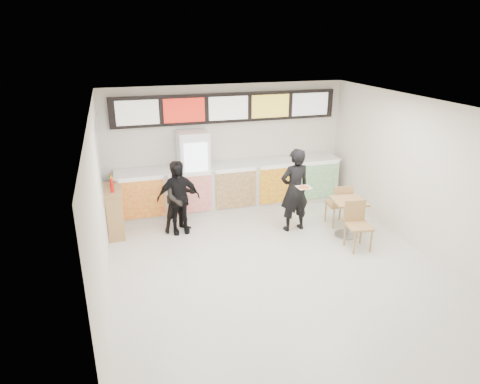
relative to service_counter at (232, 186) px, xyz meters
name	(u,v)px	position (x,y,z in m)	size (l,w,h in m)	color
floor	(277,268)	(0.00, -3.09, -0.57)	(7.00, 7.00, 0.00)	beige
ceiling	(283,107)	(0.00, -3.09, 2.43)	(7.00, 7.00, 0.00)	white
wall_back	(227,146)	(0.00, 0.41, 0.93)	(6.00, 6.00, 0.00)	silver
wall_left	(100,213)	(-3.00, -3.09, 0.93)	(7.00, 7.00, 0.00)	silver
wall_right	(424,178)	(3.00, -3.09, 0.93)	(7.00, 7.00, 0.00)	silver
service_counter	(232,186)	(0.00, 0.00, 0.00)	(5.56, 0.77, 1.14)	silver
menu_board	(228,108)	(0.00, 0.32, 1.88)	(5.50, 0.14, 0.70)	black
drinks_fridge	(194,173)	(-0.93, 0.02, 0.43)	(0.70, 0.67, 2.00)	white
mirror_panel	(100,156)	(-2.99, -0.64, 1.18)	(0.01, 2.00, 1.50)	#B2B7BF
customer_main	(295,190)	(0.96, -1.60, 0.36)	(0.68, 0.45, 1.86)	black
customer_left	(180,197)	(-1.44, -0.94, 0.23)	(0.78, 0.60, 1.60)	black
customer_mid	(178,198)	(-1.48, -1.02, 0.22)	(0.93, 0.39, 1.59)	black
pizza_slice	(304,187)	(0.96, -2.05, 0.58)	(0.36, 0.36, 0.02)	beige
cafe_table	(348,211)	(1.94, -2.23, 0.00)	(0.75, 1.73, 0.98)	tan
condiment_ledge	(115,211)	(-2.82, -0.69, -0.04)	(0.38, 0.94, 1.25)	tan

